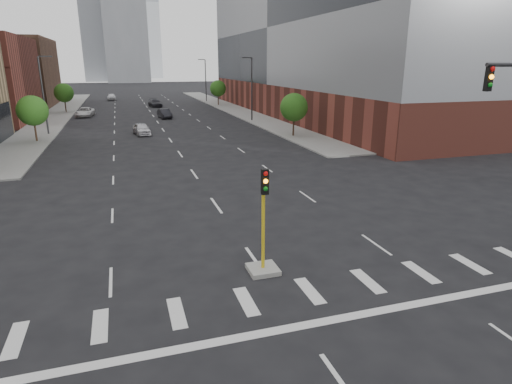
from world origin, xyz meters
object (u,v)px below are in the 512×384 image
car_mid_right (165,114)px  car_distant (112,97)px  car_near_left (142,129)px  car_far_left (85,112)px  median_traffic_signal (263,250)px  car_deep_right (155,103)px

car_mid_right → car_distant: 38.68m
car_near_left → car_distant: bearing=86.1°
car_far_left → car_distant: (3.77, 32.00, 0.07)m
car_near_left → car_distant: car_distant is taller
car_mid_right → car_distant: (-8.23, 37.80, 0.08)m
median_traffic_signal → car_near_left: size_ratio=1.07×
car_near_left → car_distant: size_ratio=0.89×
car_mid_right → car_deep_right: bearing=82.4°
car_near_left → car_far_left: bearing=101.7°
car_far_left → car_distant: size_ratio=1.12×
median_traffic_signal → car_mid_right: (1.50, 53.39, -0.27)m
median_traffic_signal → car_distant: 91.43m
median_traffic_signal → car_far_left: 60.10m
car_near_left → car_distant: 53.56m
car_near_left → car_deep_right: bearing=74.6°
median_traffic_signal → car_mid_right: bearing=88.4°
median_traffic_signal → car_deep_right: size_ratio=0.87×
median_traffic_signal → car_deep_right: (1.60, 72.34, -0.24)m
median_traffic_signal → car_distant: size_ratio=0.95×
car_far_left → car_deep_right: 17.87m
median_traffic_signal → car_far_left: median_traffic_signal is taller
car_near_left → car_mid_right: bearing=66.5°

